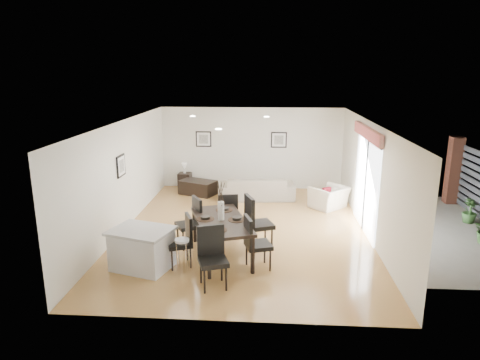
# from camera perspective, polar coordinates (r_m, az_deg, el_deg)

# --- Properties ---
(ground) EXTENTS (8.00, 8.00, 0.00)m
(ground) POSITION_cam_1_polar(r_m,az_deg,el_deg) (10.77, 0.58, -6.70)
(ground) COLOR #B6894A
(ground) RESTS_ON ground
(wall_back) EXTENTS (6.00, 0.04, 2.70)m
(wall_back) POSITION_cam_1_polar(r_m,az_deg,el_deg) (14.26, 1.55, 4.24)
(wall_back) COLOR silver
(wall_back) RESTS_ON ground
(wall_front) EXTENTS (6.00, 0.04, 2.70)m
(wall_front) POSITION_cam_1_polar(r_m,az_deg,el_deg) (6.57, -1.48, -8.35)
(wall_front) COLOR silver
(wall_front) RESTS_ON ground
(wall_left) EXTENTS (0.04, 8.00, 2.70)m
(wall_left) POSITION_cam_1_polar(r_m,az_deg,el_deg) (10.94, -15.29, 0.54)
(wall_left) COLOR silver
(wall_left) RESTS_ON ground
(wall_right) EXTENTS (0.04, 8.00, 2.70)m
(wall_right) POSITION_cam_1_polar(r_m,az_deg,el_deg) (10.62, 16.98, -0.01)
(wall_right) COLOR silver
(wall_right) RESTS_ON ground
(ceiling) EXTENTS (6.00, 8.00, 0.02)m
(ceiling) POSITION_cam_1_polar(r_m,az_deg,el_deg) (10.11, 0.62, 7.72)
(ceiling) COLOR white
(ceiling) RESTS_ON wall_back
(sofa) EXTENTS (2.41, 1.12, 0.68)m
(sofa) POSITION_cam_1_polar(r_m,az_deg,el_deg) (13.24, 2.19, -1.05)
(sofa) COLOR gray
(sofa) RESTS_ON ground
(armchair) EXTENTS (1.28, 1.28, 0.63)m
(armchair) POSITION_cam_1_polar(r_m,az_deg,el_deg) (12.63, 11.79, -2.28)
(armchair) COLOR silver
(armchair) RESTS_ON ground
(courtyard_plant_b) EXTENTS (0.47, 0.47, 0.64)m
(courtyard_plant_b) POSITION_cam_1_polar(r_m,az_deg,el_deg) (12.68, 28.28, -3.65)
(courtyard_plant_b) COLOR #355B27
(courtyard_plant_b) RESTS_ON ground
(dining_table) EXTENTS (1.58, 2.22, 0.84)m
(dining_table) POSITION_cam_1_polar(r_m,az_deg,el_deg) (9.07, -2.53, -5.79)
(dining_table) COLOR black
(dining_table) RESTS_ON ground
(dining_chair_wnear) EXTENTS (0.62, 0.62, 1.06)m
(dining_chair_wnear) POSITION_cam_1_polar(r_m,az_deg,el_deg) (8.81, -7.54, -7.65)
(dining_chair_wnear) COLOR black
(dining_chair_wnear) RESTS_ON ground
(dining_chair_wfar) EXTENTS (0.69, 0.69, 1.12)m
(dining_chair_wfar) POSITION_cam_1_polar(r_m,az_deg,el_deg) (9.73, -6.38, -5.24)
(dining_chair_wfar) COLOR black
(dining_chair_wfar) RESTS_ON ground
(dining_chair_enear) EXTENTS (0.62, 0.62, 1.10)m
(dining_chair_enear) POSITION_cam_1_polar(r_m,az_deg,el_deg) (8.58, 1.86, -8.00)
(dining_chair_enear) COLOR black
(dining_chair_enear) RESTS_ON ground
(dining_chair_efar) EXTENTS (0.71, 0.71, 1.23)m
(dining_chair_efar) POSITION_cam_1_polar(r_m,az_deg,el_deg) (9.48, 2.03, -5.29)
(dining_chair_efar) COLOR black
(dining_chair_efar) RESTS_ON ground
(dining_chair_head) EXTENTS (0.64, 0.64, 1.13)m
(dining_chair_head) POSITION_cam_1_polar(r_m,az_deg,el_deg) (7.98, -3.75, -9.68)
(dining_chair_head) COLOR black
(dining_chair_head) RESTS_ON ground
(dining_chair_foot) EXTENTS (0.55, 0.55, 1.05)m
(dining_chair_foot) POSITION_cam_1_polar(r_m,az_deg,el_deg) (10.30, -1.65, -4.25)
(dining_chair_foot) COLOR black
(dining_chair_foot) RESTS_ON ground
(vase) EXTENTS (1.06, 1.62, 0.82)m
(vase) POSITION_cam_1_polar(r_m,az_deg,el_deg) (8.94, -2.56, -3.27)
(vase) COLOR white
(vase) RESTS_ON dining_table
(coffee_table) EXTENTS (1.29, 1.06, 0.45)m
(coffee_table) POSITION_cam_1_polar(r_m,az_deg,el_deg) (13.80, -5.62, -0.98)
(coffee_table) COLOR black
(coffee_table) RESTS_ON ground
(side_table) EXTENTS (0.43, 0.43, 0.54)m
(side_table) POSITION_cam_1_polar(r_m,az_deg,el_deg) (14.47, -7.35, -0.11)
(side_table) COLOR black
(side_table) RESTS_ON ground
(table_lamp) EXTENTS (0.18, 0.18, 0.34)m
(table_lamp) POSITION_cam_1_polar(r_m,az_deg,el_deg) (14.35, -7.42, 1.78)
(table_lamp) COLOR white
(table_lamp) RESTS_ON side_table
(cushion) EXTENTS (0.27, 0.23, 0.27)m
(cushion) POSITION_cam_1_polar(r_m,az_deg,el_deg) (12.48, 11.48, -1.59)
(cushion) COLOR maroon
(cushion) RESTS_ON armchair
(kitchen_island) EXTENTS (1.39, 1.21, 0.83)m
(kitchen_island) POSITION_cam_1_polar(r_m,az_deg,el_deg) (8.90, -12.92, -8.90)
(kitchen_island) COLOR silver
(kitchen_island) RESTS_ON ground
(bar_stool) EXTENTS (0.29, 0.29, 0.64)m
(bar_stool) POSITION_cam_1_polar(r_m,az_deg,el_deg) (8.66, -7.74, -8.40)
(bar_stool) COLOR silver
(bar_stool) RESTS_ON ground
(framed_print_back_left) EXTENTS (0.52, 0.04, 0.52)m
(framed_print_back_left) POSITION_cam_1_polar(r_m,az_deg,el_deg) (14.34, -4.88, 5.46)
(framed_print_back_left) COLOR black
(framed_print_back_left) RESTS_ON wall_back
(framed_print_back_right) EXTENTS (0.52, 0.04, 0.52)m
(framed_print_back_right) POSITION_cam_1_polar(r_m,az_deg,el_deg) (14.17, 5.20, 5.35)
(framed_print_back_right) COLOR black
(framed_print_back_right) RESTS_ON wall_back
(framed_print_left_wall) EXTENTS (0.04, 0.52, 0.52)m
(framed_print_left_wall) POSITION_cam_1_polar(r_m,az_deg,el_deg) (10.68, -15.58, 1.84)
(framed_print_left_wall) COLOR black
(framed_print_left_wall) RESTS_ON wall_left
(sliding_door) EXTENTS (0.12, 2.70, 2.57)m
(sliding_door) POSITION_cam_1_polar(r_m,az_deg,el_deg) (10.82, 16.53, 2.01)
(sliding_door) COLOR white
(sliding_door) RESTS_ON wall_right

